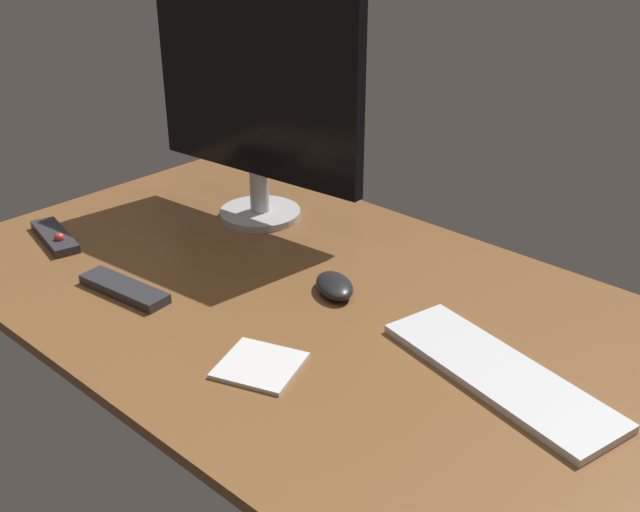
% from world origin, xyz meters
% --- Properties ---
extents(desk, '(1.40, 0.84, 0.02)m').
position_xyz_m(desk, '(0.00, 0.00, 0.01)').
color(desk, brown).
rests_on(desk, ground).
extents(monitor, '(0.53, 0.18, 0.50)m').
position_xyz_m(monitor, '(-0.30, 0.19, 0.30)').
color(monitor, '#B8B8B8').
rests_on(monitor, desk).
extents(keyboard, '(0.42, 0.21, 0.01)m').
position_xyz_m(keyboard, '(0.41, 0.02, 0.03)').
color(keyboard, silver).
rests_on(keyboard, desk).
extents(computer_mouse, '(0.12, 0.11, 0.03)m').
position_xyz_m(computer_mouse, '(0.05, 0.05, 0.04)').
color(computer_mouse, black).
rests_on(computer_mouse, desk).
extents(media_remote, '(0.18, 0.09, 0.03)m').
position_xyz_m(media_remote, '(-0.53, -0.18, 0.03)').
color(media_remote, '#2D2D33').
rests_on(media_remote, desk).
extents(tv_remote, '(0.20, 0.07, 0.02)m').
position_xyz_m(tv_remote, '(-0.23, -0.22, 0.03)').
color(tv_remote, '#2D2D33').
rests_on(tv_remote, desk).
extents(notepad, '(0.15, 0.15, 0.01)m').
position_xyz_m(notepad, '(0.12, -0.21, 0.02)').
color(notepad, silver).
rests_on(notepad, desk).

